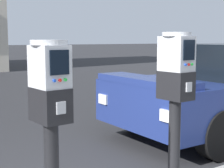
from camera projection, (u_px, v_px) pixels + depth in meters
The scene contains 2 objects.
parking_meter_near_kerb at pixel (51, 112), 2.07m from camera, with size 0.23×0.26×1.35m.
parking_meter_twin_adjacent at pixel (176, 91), 2.63m from camera, with size 0.23×0.26×1.41m.
Camera 1 is at (-1.27, -2.17, 1.50)m, focal length 56.39 mm.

